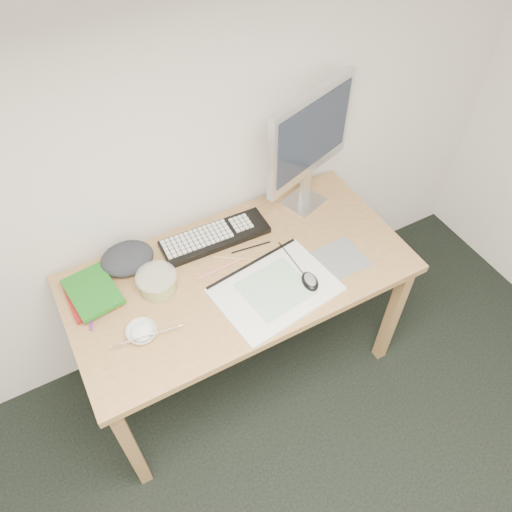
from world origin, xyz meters
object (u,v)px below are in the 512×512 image
(monitor, at_px, (310,138))
(rice_bowl, at_px, (142,333))
(keyboard, at_px, (215,237))
(desk, at_px, (240,284))
(sketchpad, at_px, (275,290))

(monitor, relative_size, rice_bowl, 5.02)
(keyboard, distance_m, rice_bowl, 0.54)
(desk, bearing_deg, sketchpad, -63.19)
(sketchpad, bearing_deg, desk, 109.06)
(keyboard, height_order, monitor, monitor)
(sketchpad, relative_size, rice_bowl, 4.05)
(desk, relative_size, keyboard, 2.98)
(keyboard, xyz_separation_m, monitor, (0.46, 0.02, 0.34))
(desk, height_order, monitor, monitor)
(rice_bowl, bearing_deg, monitor, 19.73)
(monitor, bearing_deg, rice_bowl, -178.89)
(monitor, height_order, rice_bowl, monitor)
(desk, relative_size, monitor, 2.45)
(desk, xyz_separation_m, keyboard, (-0.01, 0.21, 0.10))
(desk, distance_m, monitor, 0.67)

